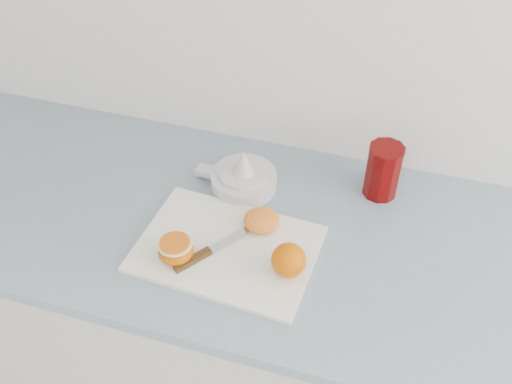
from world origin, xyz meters
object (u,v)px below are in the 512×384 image
red_tumbler (383,173)px  citrus_juicer (243,177)px  cutting_board (227,249)px  counter (282,344)px  half_orange (176,250)px

red_tumbler → citrus_juicer: bearing=-166.8°
cutting_board → red_tumbler: (0.28, 0.28, 0.06)m
citrus_juicer → red_tumbler: red_tumbler is taller
red_tumbler → counter: bearing=-132.6°
counter → half_orange: half_orange is taller
half_orange → counter: bearing=36.1°
red_tumbler → cutting_board: bearing=-135.6°
cutting_board → counter: bearing=38.9°
cutting_board → citrus_juicer: (-0.03, 0.20, 0.02)m
counter → red_tumbler: red_tumbler is taller
half_orange → citrus_juicer: 0.27m
counter → red_tumbler: (0.17, 0.19, 0.51)m
cutting_board → red_tumbler: 0.40m
counter → half_orange: size_ratio=34.42×
counter → half_orange: bearing=-143.9°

